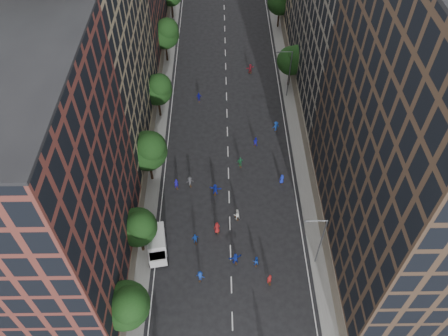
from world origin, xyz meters
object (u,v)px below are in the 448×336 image
at_px(streetlamp_far, 288,72).
at_px(skater_2, 256,261).
at_px(cargo_van, 157,244).
at_px(streetlamp_near, 320,240).

height_order(streetlamp_far, skater_2, streetlamp_far).
xyz_separation_m(streetlamp_far, skater_2, (-7.29, -33.24, -4.37)).
bearing_deg(streetlamp_far, skater_2, -102.37).
relative_size(streetlamp_far, skater_2, 5.68).
xyz_separation_m(streetlamp_far, cargo_van, (-19.69, -31.03, -3.73)).
relative_size(streetlamp_near, cargo_van, 1.68).
bearing_deg(cargo_van, streetlamp_far, 48.93).
height_order(cargo_van, skater_2, cargo_van).
xyz_separation_m(streetlamp_near, cargo_van, (-19.69, 1.97, -3.73)).
relative_size(cargo_van, skater_2, 3.39).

